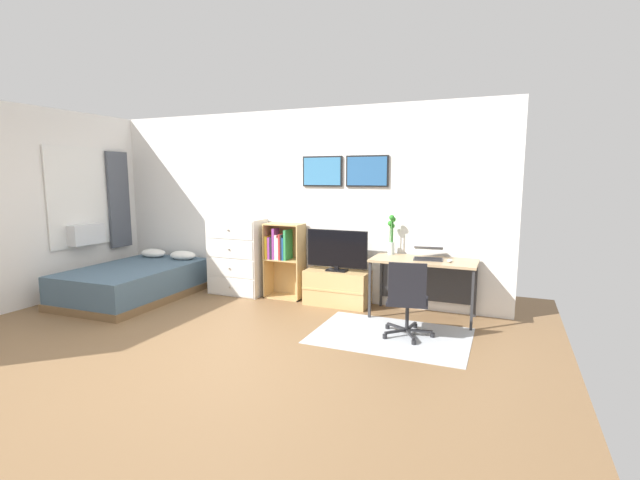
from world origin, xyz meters
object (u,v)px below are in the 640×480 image
tv_stand (337,288)px  office_chair (407,298)px  laptop (428,254)px  bookshelf (282,254)px  bamboo_vase (391,235)px  television (337,251)px  desk (425,269)px  computer_mouse (450,261)px  dresser (237,256)px  bed (135,282)px

tv_stand → office_chair: (1.16, -0.91, 0.22)m
laptop → bookshelf: bearing=170.2°
tv_stand → bamboo_vase: bearing=9.1°
television → desk: size_ratio=0.68×
tv_stand → laptop: (1.22, -0.03, 0.56)m
computer_mouse → laptop: bearing=155.6°
bookshelf → dresser: bearing=-175.1°
office_chair → laptop: bearing=76.4°
desk → bookshelf: bearing=178.1°
computer_mouse → bed: bearing=-171.6°
office_chair → bamboo_vase: (-0.44, 1.03, 0.54)m
desk → bamboo_vase: bearing=163.6°
bamboo_vase → dresser: bearing=-176.8°
television → computer_mouse: 1.50m
television → bamboo_vase: bearing=10.8°
bed → desk: desk is taller
bookshelf → tv_stand: bearing=-3.1°
dresser → computer_mouse: bearing=-2.5°
bookshelf → television: bookshelf is taller
computer_mouse → tv_stand: bearing=174.2°
dresser → tv_stand: dresser is taller
desk → bamboo_vase: 0.62m
television → laptop: bearing=-0.2°
television → computer_mouse: (1.50, -0.13, -0.01)m
bed → office_chair: size_ratio=2.37×
desk → dresser: bearing=179.9°
television → desk: (1.18, -0.00, -0.15)m
tv_stand → bamboo_vase: size_ratio=1.68×
bookshelf → television: size_ratio=1.26×
office_chair → computer_mouse: office_chair is taller
television → bamboo_vase: 0.77m
bookshelf → computer_mouse: (2.37, -0.20, 0.11)m
dresser → bookshelf: 0.73m
television → laptop: size_ratio=2.04×
tv_stand → computer_mouse: computer_mouse is taller
tv_stand → bamboo_vase: bamboo_vase is taller
bed → office_chair: (4.00, -0.12, 0.22)m
dresser → bookshelf: (0.73, 0.06, 0.07)m
bamboo_vase → office_chair: bearing=-66.8°
television → desk: 1.19m
desk → office_chair: size_ratio=1.48×
bed → tv_stand: bed is taller
bed → tv_stand: 2.96m
television → computer_mouse: size_ratio=8.28×
bookshelf → office_chair: bookshelf is taller
bed → computer_mouse: size_ratio=19.58×
tv_stand → laptop: laptop is taller
laptop → computer_mouse: bearing=-32.2°
bookshelf → television: (0.87, -0.07, 0.12)m
desk → computer_mouse: (0.32, -0.13, 0.15)m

